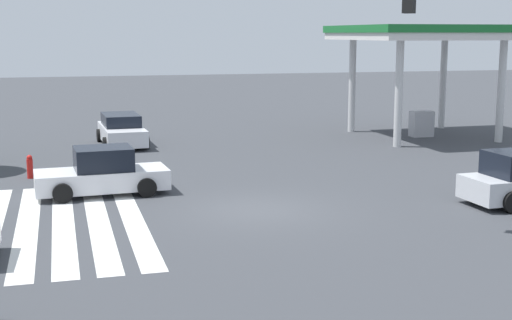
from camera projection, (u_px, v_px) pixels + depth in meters
ground_plane at (256, 210)px, 21.20m from camera, size 141.73×141.73×0.00m
crosswalk_markings at (27, 225)px, 19.48m from camera, size 9.77×6.30×0.01m
car_2 at (122, 130)px, 33.51m from camera, size 4.73×2.18×1.45m
car_3 at (102, 174)px, 23.18m from camera, size 2.18×4.31×1.55m
gas_station_canopy at (425, 38)px, 35.51m from camera, size 7.87×7.87×5.59m
fire_hydrant at (30, 167)px, 25.78m from camera, size 0.22×0.22×0.86m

